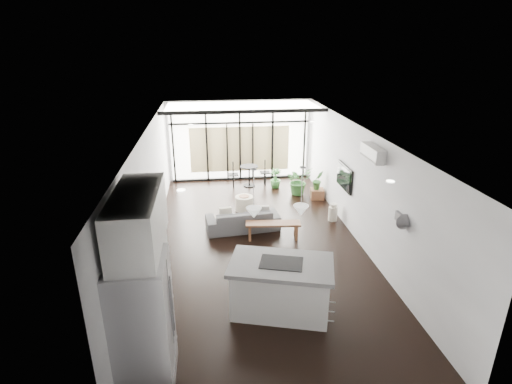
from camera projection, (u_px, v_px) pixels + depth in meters
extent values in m
cube|color=black|center=(257.00, 243.00, 9.86)|extent=(5.00, 10.00, 0.00)
cube|color=silver|center=(258.00, 132.00, 8.86)|extent=(5.00, 10.00, 0.00)
cube|color=white|center=(149.00, 195.00, 9.07)|extent=(0.02, 10.00, 2.80)
cube|color=white|center=(360.00, 186.00, 9.64)|extent=(0.02, 10.00, 2.80)
cube|color=white|center=(240.00, 140.00, 13.99)|extent=(5.00, 0.02, 2.80)
cube|color=white|center=(311.00, 339.00, 4.73)|extent=(5.00, 0.02, 2.80)
cube|color=black|center=(240.00, 141.00, 13.88)|extent=(5.00, 0.20, 2.80)
cube|color=silver|center=(242.00, 105.00, 12.58)|extent=(4.70, 1.90, 0.06)
cube|color=#CABD86|center=(240.00, 149.00, 14.05)|extent=(3.50, 0.02, 1.60)
cube|color=silver|center=(281.00, 287.00, 7.26)|extent=(2.07, 1.55, 1.01)
cube|color=black|center=(281.00, 263.00, 7.08)|extent=(0.86, 0.69, 0.01)
cube|color=#A9A8AE|center=(143.00, 323.00, 5.60)|extent=(0.77, 0.96, 1.99)
cube|color=silver|center=(150.00, 282.00, 6.29)|extent=(0.59, 0.61, 2.27)
cube|color=silver|center=(138.00, 222.00, 5.53)|extent=(0.62, 1.75, 0.86)
cone|color=silver|center=(254.00, 213.00, 6.64)|extent=(0.26, 0.26, 0.18)
cone|color=silver|center=(301.00, 210.00, 6.73)|extent=(0.26, 0.26, 0.18)
imported|color=#49484B|center=(243.00, 216.00, 10.48)|extent=(1.96, 0.76, 0.75)
cube|color=brown|center=(273.00, 231.00, 10.03)|extent=(1.40, 0.47, 0.44)
cylinder|color=beige|center=(244.00, 203.00, 11.73)|extent=(0.67, 0.67, 0.42)
cube|color=brown|center=(317.00, 194.00, 12.61)|extent=(0.45, 0.45, 0.31)
imported|color=#346F31|center=(298.00, 184.00, 12.90)|extent=(1.12, 1.16, 0.71)
imported|color=#346F31|center=(275.00, 182.00, 13.51)|extent=(0.62, 0.75, 0.37)
imported|color=#346F31|center=(318.00, 185.00, 12.51)|extent=(0.46, 0.67, 0.27)
cylinder|color=beige|center=(333.00, 212.00, 11.04)|extent=(0.26, 0.26, 0.50)
cube|color=black|center=(249.00, 176.00, 13.61)|extent=(1.52, 0.73, 0.71)
cube|color=black|center=(344.00, 177.00, 10.60)|extent=(0.05, 1.10, 0.65)
cube|color=silver|center=(373.00, 153.00, 8.51)|extent=(0.22, 0.90, 0.30)
cube|color=black|center=(147.00, 197.00, 8.56)|extent=(0.04, 0.70, 0.90)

